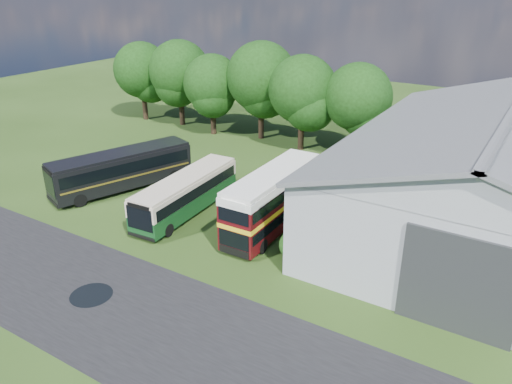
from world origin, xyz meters
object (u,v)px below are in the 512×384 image
Objects in this scene: storage_shed at (503,169)px; bus_maroon_double at (273,200)px; bus_dark_single at (122,169)px; bus_green_single at (186,194)px.

storage_shed is 14.52m from bus_maroon_double.
bus_maroon_double reaches higher than bus_dark_single.
bus_maroon_double is 13.12m from bus_dark_single.
bus_green_single is at bearing -170.78° from bus_maroon_double.
bus_dark_single is (-25.34, -7.94, -2.57)m from storage_shed.
storage_shed is 20.58m from bus_green_single.
storage_shed reaches higher than bus_green_single.
storage_shed is 2.24× the size of bus_dark_single.
bus_green_single is 6.88m from bus_dark_single.
storage_shed is at bearing 37.09° from bus_dark_single.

